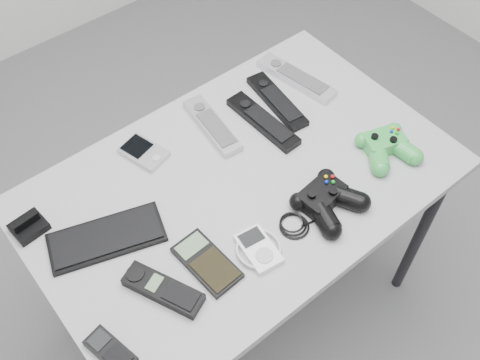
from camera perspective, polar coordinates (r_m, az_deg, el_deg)
floor at (r=2.02m, az=2.15°, el=-11.97°), size 3.50×3.50×0.00m
desk at (r=1.45m, az=0.15°, el=-1.56°), size 1.05×0.68×0.71m
pda_keyboard at (r=1.34m, az=-13.41°, el=-5.68°), size 0.29×0.19×0.02m
dock_bracket at (r=1.39m, az=-20.77°, el=-4.23°), size 0.08×0.07×0.04m
pda at (r=1.47m, az=-9.75°, el=2.83°), size 0.10×0.13×0.02m
remote_silver_a at (r=1.51m, az=-2.84°, el=5.61°), size 0.08×0.23×0.02m
remote_black_a at (r=1.52m, az=2.34°, el=6.02°), size 0.06×0.24×0.02m
remote_black_b at (r=1.57m, az=3.77°, el=8.06°), size 0.09×0.24×0.02m
remote_silver_b at (r=1.65m, az=5.71°, el=10.34°), size 0.10×0.25×0.03m
mobile_phone at (r=1.21m, az=-13.05°, el=-16.53°), size 0.07×0.12×0.02m
cordless_handset at (r=1.24m, az=-7.82°, el=-10.94°), size 0.12×0.19×0.03m
calculator at (r=1.27m, az=-3.40°, el=-8.34°), size 0.09×0.17×0.02m
mp3_player at (r=1.28m, az=1.89°, el=-7.00°), size 0.12×0.13×0.02m
controller_black at (r=1.35m, az=8.81°, el=-1.91°), size 0.28×0.19×0.05m
controller_green at (r=1.49m, az=14.68°, el=3.45°), size 0.18×0.19×0.05m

